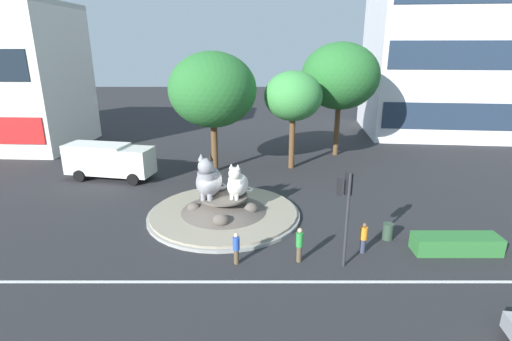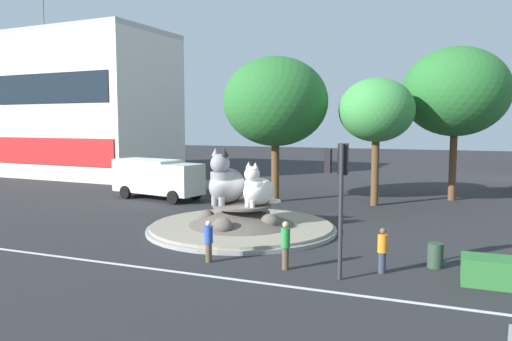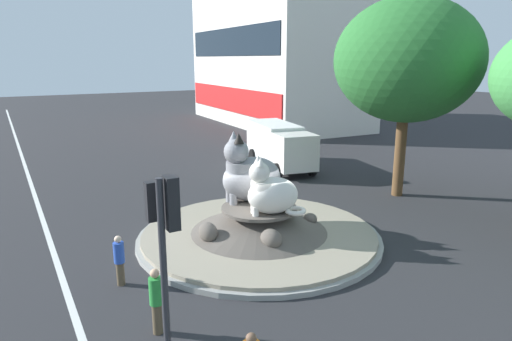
% 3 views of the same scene
% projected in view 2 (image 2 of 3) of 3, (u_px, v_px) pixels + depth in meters
% --- Properties ---
extents(ground_plane, '(160.00, 160.00, 0.00)m').
position_uv_depth(ground_plane, '(242.00, 230.00, 23.92)').
color(ground_plane, '#28282B').
extents(lane_centreline, '(112.00, 0.20, 0.01)m').
position_uv_depth(lane_centreline, '(164.00, 270.00, 17.44)').
color(lane_centreline, silver).
rests_on(lane_centreline, ground).
extents(roundabout_island, '(9.24, 9.24, 1.29)m').
position_uv_depth(roundabout_island, '(242.00, 220.00, 23.85)').
color(roundabout_island, gray).
rests_on(roundabout_island, ground).
extents(cat_statue_grey, '(1.84, 2.69, 2.76)m').
position_uv_depth(cat_statue_grey, '(226.00, 183.00, 24.06)').
color(cat_statue_grey, gray).
rests_on(cat_statue_grey, roundabout_island).
extents(cat_statue_white, '(1.79, 2.14, 2.13)m').
position_uv_depth(cat_statue_white, '(257.00, 190.00, 23.37)').
color(cat_statue_white, silver).
rests_on(cat_statue_white, roundabout_island).
extents(traffic_light_mast, '(0.71, 0.53, 4.57)m').
position_uv_depth(traffic_light_mast, '(339.00, 180.00, 16.20)').
color(traffic_light_mast, '#2D2D33').
rests_on(traffic_light_mast, ground).
extents(shophouse_block, '(22.53, 11.38, 19.10)m').
position_uv_depth(shophouse_block, '(66.00, 106.00, 49.74)').
color(shophouse_block, silver).
rests_on(shophouse_block, ground).
extents(broadleaf_tree_behind_island, '(6.89, 6.89, 9.57)m').
position_uv_depth(broadleaf_tree_behind_island, '(276.00, 102.00, 32.07)').
color(broadleaf_tree_behind_island, brown).
rests_on(broadleaf_tree_behind_island, ground).
extents(second_tree_near_tower, '(4.71, 4.71, 8.06)m').
position_uv_depth(second_tree_near_tower, '(376.00, 111.00, 30.58)').
color(second_tree_near_tower, brown).
rests_on(second_tree_near_tower, ground).
extents(third_tree_left, '(7.00, 7.00, 10.30)m').
position_uv_depth(third_tree_left, '(456.00, 92.00, 32.60)').
color(third_tree_left, brown).
rests_on(third_tree_left, ground).
extents(pedestrian_orange_shirt, '(0.36, 0.36, 1.60)m').
position_uv_depth(pedestrian_orange_shirt, '(382.00, 250.00, 17.04)').
color(pedestrian_orange_shirt, '#33384C').
rests_on(pedestrian_orange_shirt, ground).
extents(pedestrian_blue_shirt, '(0.32, 0.32, 1.59)m').
position_uv_depth(pedestrian_blue_shirt, '(209.00, 240.00, 18.39)').
color(pedestrian_blue_shirt, brown).
rests_on(pedestrian_blue_shirt, ground).
extents(pedestrian_green_shirt, '(0.33, 0.33, 1.75)m').
position_uv_depth(pedestrian_green_shirt, '(286.00, 244.00, 17.45)').
color(pedestrian_green_shirt, brown).
rests_on(pedestrian_green_shirt, ground).
extents(delivery_box_truck, '(7.01, 3.49, 2.71)m').
position_uv_depth(delivery_box_truck, '(157.00, 177.00, 33.70)').
color(delivery_box_truck, silver).
rests_on(delivery_box_truck, ground).
extents(litter_bin, '(0.56, 0.56, 0.90)m').
position_uv_depth(litter_bin, '(435.00, 255.00, 17.75)').
color(litter_bin, '#2D4233').
rests_on(litter_bin, ground).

